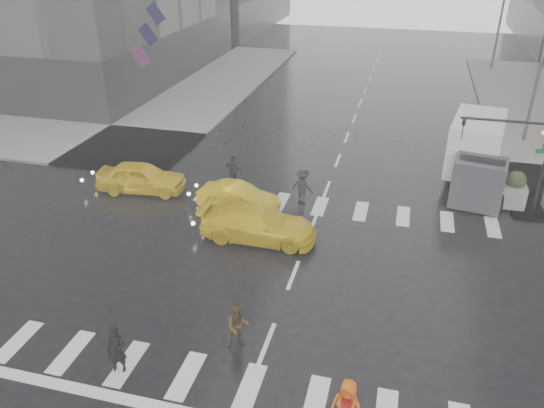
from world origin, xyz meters
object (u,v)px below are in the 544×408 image
(taxi_front, at_px, (141,177))
(box_truck, at_px, (476,154))
(pedestrian_orange, at_px, (347,408))
(traffic_signal_pole, at_px, (525,148))
(pedestrian_brown, at_px, (238,326))
(taxi_mid, at_px, (238,198))

(taxi_front, bearing_deg, box_truck, -80.86)
(taxi_front, bearing_deg, pedestrian_orange, -142.43)
(traffic_signal_pole, xyz_separation_m, taxi_front, (-18.23, -2.61, -2.45))
(box_truck, bearing_deg, pedestrian_brown, -109.50)
(taxi_front, distance_m, box_truck, 17.27)
(pedestrian_orange, xyz_separation_m, taxi_front, (-12.18, 12.21, -0.15))
(pedestrian_orange, relative_size, box_truck, 0.28)
(pedestrian_brown, bearing_deg, box_truck, 34.63)
(pedestrian_brown, bearing_deg, taxi_mid, 81.68)
(taxi_front, height_order, taxi_mid, taxi_front)
(pedestrian_orange, xyz_separation_m, taxi_mid, (-6.71, 11.46, -0.27))
(traffic_signal_pole, distance_m, pedestrian_brown, 15.98)
(taxi_front, relative_size, box_truck, 0.69)
(traffic_signal_pole, relative_size, pedestrian_orange, 2.46)
(pedestrian_brown, xyz_separation_m, taxi_front, (-8.35, 9.71, -0.02))
(pedestrian_brown, bearing_deg, pedestrian_orange, -59.23)
(traffic_signal_pole, distance_m, pedestrian_orange, 16.17)
(box_truck, bearing_deg, traffic_signal_pole, -43.50)
(taxi_front, bearing_deg, traffic_signal_pole, -89.23)
(pedestrian_brown, height_order, taxi_mid, pedestrian_brown)
(taxi_mid, height_order, box_truck, box_truck)
(taxi_mid, distance_m, box_truck, 12.47)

